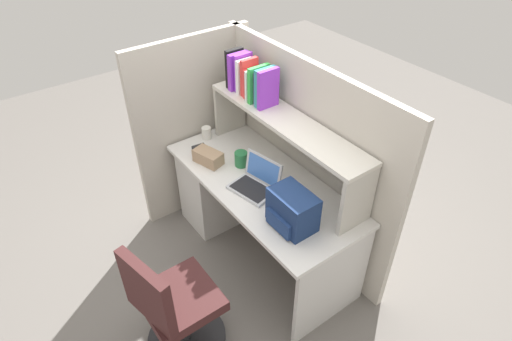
# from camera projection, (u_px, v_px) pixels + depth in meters

# --- Properties ---
(ground_plane) EXTENTS (8.00, 8.00, 0.00)m
(ground_plane) POSITION_uv_depth(u_px,v_px,m) (261.00, 250.00, 3.54)
(ground_plane) COLOR slate
(desk) EXTENTS (1.60, 0.70, 0.73)m
(desk) POSITION_uv_depth(u_px,v_px,m) (233.00, 188.00, 3.54)
(desk) COLOR silver
(desk) RESTS_ON ground_plane
(cubicle_partition_rear) EXTENTS (1.84, 0.05, 1.55)m
(cubicle_partition_rear) POSITION_uv_depth(u_px,v_px,m) (302.00, 158.00, 3.24)
(cubicle_partition_rear) COLOR #BCB5A8
(cubicle_partition_rear) RESTS_ON ground_plane
(cubicle_partition_left) EXTENTS (0.05, 1.06, 1.55)m
(cubicle_partition_left) POSITION_uv_depth(u_px,v_px,m) (196.00, 127.00, 3.59)
(cubicle_partition_left) COLOR #BCB5A8
(cubicle_partition_left) RESTS_ON ground_plane
(overhead_hutch) EXTENTS (1.44, 0.28, 0.45)m
(overhead_hutch) POSITION_uv_depth(u_px,v_px,m) (285.00, 131.00, 2.97)
(overhead_hutch) COLOR #BCB7AC
(overhead_hutch) RESTS_ON desk
(reference_books_on_shelf) EXTENTS (0.44, 0.19, 0.29)m
(reference_books_on_shelf) POSITION_uv_depth(u_px,v_px,m) (252.00, 79.00, 3.08)
(reference_books_on_shelf) COLOR black
(reference_books_on_shelf) RESTS_ON overhead_hutch
(laptop) EXTENTS (0.36, 0.31, 0.22)m
(laptop) POSITION_uv_depth(u_px,v_px,m) (256.00, 182.00, 3.01)
(laptop) COLOR #B7BABF
(laptop) RESTS_ON desk
(backpack) EXTENTS (0.30, 0.23, 0.25)m
(backpack) POSITION_uv_depth(u_px,v_px,m) (292.00, 210.00, 2.68)
(backpack) COLOR navy
(backpack) RESTS_ON desk
(computer_mouse) EXTENTS (0.07, 0.11, 0.03)m
(computer_mouse) POSITION_uv_depth(u_px,v_px,m) (199.00, 148.00, 3.40)
(computer_mouse) COLOR #262628
(computer_mouse) RESTS_ON desk
(paper_cup) EXTENTS (0.08, 0.08, 0.10)m
(paper_cup) POSITION_uv_depth(u_px,v_px,m) (207.00, 133.00, 3.51)
(paper_cup) COLOR white
(paper_cup) RESTS_ON desk
(tissue_box) EXTENTS (0.25, 0.18, 0.10)m
(tissue_box) POSITION_uv_depth(u_px,v_px,m) (208.00, 157.00, 3.24)
(tissue_box) COLOR #9E7F60
(tissue_box) RESTS_ON desk
(snack_canister) EXTENTS (0.10, 0.10, 0.11)m
(snack_canister) POSITION_uv_depth(u_px,v_px,m) (241.00, 159.00, 3.21)
(snack_canister) COLOR #26723F
(snack_canister) RESTS_ON desk
(office_chair) EXTENTS (0.52, 0.53, 0.93)m
(office_chair) POSITION_uv_depth(u_px,v_px,m) (174.00, 310.00, 2.64)
(office_chair) COLOR black
(office_chair) RESTS_ON ground_plane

